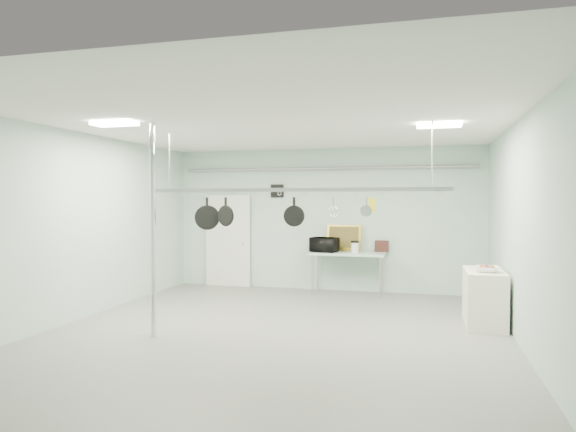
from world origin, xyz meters
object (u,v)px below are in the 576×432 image
(prep_table, at_px, (348,256))
(skillet_right, at_px, (294,212))
(fruit_bowl, at_px, (487,269))
(skillet_mid, at_px, (226,212))
(microwave, at_px, (325,245))
(coffee_canister, at_px, (355,248))
(pot_rack, at_px, (292,188))
(skillet_left, at_px, (207,214))
(side_cabinet, at_px, (484,298))
(chrome_pole, at_px, (153,230))

(prep_table, distance_m, skillet_right, 3.48)
(prep_table, xyz_separation_m, fruit_bowl, (2.56, -2.43, 0.11))
(skillet_mid, bearing_deg, microwave, 94.76)
(skillet_mid, height_order, skillet_right, same)
(coffee_canister, bearing_deg, fruit_bowl, -44.91)
(pot_rack, height_order, skillet_left, pot_rack)
(microwave, bearing_deg, fruit_bowl, 154.86)
(skillet_right, bearing_deg, skillet_mid, 173.92)
(pot_rack, height_order, skillet_right, pot_rack)
(side_cabinet, height_order, coffee_canister, coffee_canister)
(skillet_left, bearing_deg, skillet_mid, -19.30)
(skillet_left, relative_size, skillet_mid, 1.15)
(coffee_canister, distance_m, fruit_bowl, 3.40)
(skillet_right, bearing_deg, pot_rack, 173.92)
(pot_rack, xyz_separation_m, microwave, (-0.11, 3.27, -1.17))
(chrome_pole, height_order, prep_table, chrome_pole)
(side_cabinet, distance_m, skillet_mid, 4.43)
(chrome_pole, relative_size, skillet_mid, 6.86)
(skillet_right, bearing_deg, fruit_bowl, 10.52)
(pot_rack, distance_m, coffee_canister, 3.53)
(prep_table, xyz_separation_m, pot_rack, (-0.40, -3.30, 1.40))
(prep_table, bearing_deg, pot_rack, -96.91)
(fruit_bowl, relative_size, skillet_right, 0.85)
(fruit_bowl, bearing_deg, side_cabinet, 93.24)
(microwave, bearing_deg, side_cabinet, 157.49)
(microwave, bearing_deg, chrome_pole, 79.55)
(chrome_pole, distance_m, skillet_mid, 1.23)
(chrome_pole, bearing_deg, skillet_right, 24.93)
(prep_table, xyz_separation_m, skillet_left, (-1.83, -3.30, 0.98))
(coffee_canister, bearing_deg, chrome_pole, -120.51)
(prep_table, bearing_deg, side_cabinet, -40.79)
(prep_table, distance_m, skillet_left, 3.90)
(skillet_left, distance_m, skillet_right, 1.46)
(coffee_canister, distance_m, skillet_mid, 3.76)
(chrome_pole, bearing_deg, microwave, 66.71)
(side_cabinet, relative_size, pot_rack, 0.25)
(coffee_canister, height_order, fruit_bowl, coffee_canister)
(prep_table, xyz_separation_m, coffee_canister, (0.16, -0.03, 0.18))
(fruit_bowl, distance_m, skillet_mid, 4.26)
(coffee_canister, xyz_separation_m, fruit_bowl, (2.41, -2.40, -0.07))
(skillet_mid, bearing_deg, skillet_left, -158.26)
(side_cabinet, height_order, fruit_bowl, fruit_bowl)
(pot_rack, relative_size, microwave, 8.43)
(microwave, xyz_separation_m, skillet_mid, (-1.00, -3.27, 0.79))
(skillet_right, bearing_deg, microwave, 86.41)
(pot_rack, relative_size, fruit_bowl, 12.55)
(microwave, height_order, skillet_mid, skillet_mid)
(chrome_pole, height_order, skillet_mid, chrome_pole)
(microwave, bearing_deg, skillet_mid, 85.86)
(skillet_mid, bearing_deg, coffee_canister, 84.82)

